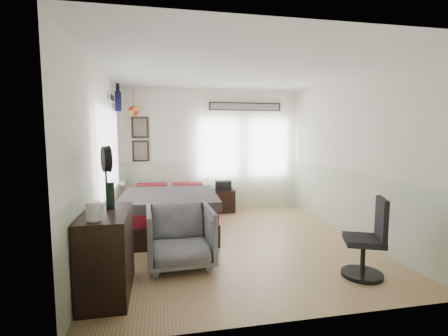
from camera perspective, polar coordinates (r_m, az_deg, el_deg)
The scene contains 12 objects.
ground_plane at distance 5.34m, azimuth 1.95°, elevation -12.87°, with size 4.00×4.50×0.01m, color #9B7D53.
room_shell at distance 5.21m, azimuth 0.70°, elevation 4.81°, with size 4.02×4.52×2.71m.
wall_decor at distance 6.87m, azimuth -10.96°, elevation 9.12°, with size 3.55×1.32×1.44m.
bed at distance 5.95m, azimuth -9.51°, elevation -7.45°, with size 1.66×2.25×0.70m.
dresser at distance 3.83m, azimuth -19.87°, elevation -13.88°, with size 0.48×1.00×0.90m, color black.
armchair at distance 4.37m, azimuth -7.75°, elevation -11.80°, with size 0.84×0.86×0.79m, color gray.
nightstand at distance 7.19m, azimuth -0.14°, elevation -5.78°, with size 0.49×0.39×0.49m, color black.
task_chair at distance 4.37m, azimuth 24.02°, elevation -12.25°, with size 0.57×0.57×0.98m.
kettle at distance 3.38m, azimuth -21.92°, elevation -7.06°, with size 0.16×0.14×0.18m.
bottle at distance 3.81m, azimuth -19.24°, elevation -4.61°, with size 0.07×0.07×0.30m, color black.
stand_fan at distance 3.70m, azimuth -19.99°, elevation 1.30°, with size 0.16×0.28×0.71m.
black_bag at distance 7.13m, azimuth -0.14°, elevation -3.06°, with size 0.35×0.22×0.20m, color black.
Camera 1 is at (-1.16, -4.91, 1.75)m, focal length 26.00 mm.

